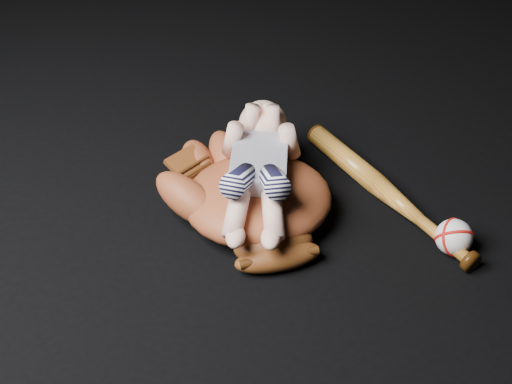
% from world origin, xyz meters
% --- Properties ---
extents(baseball_glove, '(0.44, 0.48, 0.13)m').
position_xyz_m(baseball_glove, '(0.08, 0.08, 0.07)').
color(baseball_glove, maroon).
rests_on(baseball_glove, ground).
extents(newborn_baby, '(0.24, 0.42, 0.16)m').
position_xyz_m(newborn_baby, '(0.08, 0.09, 0.13)').
color(newborn_baby, '#EBAF97').
rests_on(newborn_baby, baseball_glove).
extents(baseball_bat, '(0.26, 0.48, 0.05)m').
position_xyz_m(baseball_bat, '(0.35, 0.11, 0.02)').
color(baseball_bat, '#AD6B21').
rests_on(baseball_bat, ground).
extents(baseball, '(0.09, 0.09, 0.07)m').
position_xyz_m(baseball, '(0.44, -0.05, 0.04)').
color(baseball, white).
rests_on(baseball, ground).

